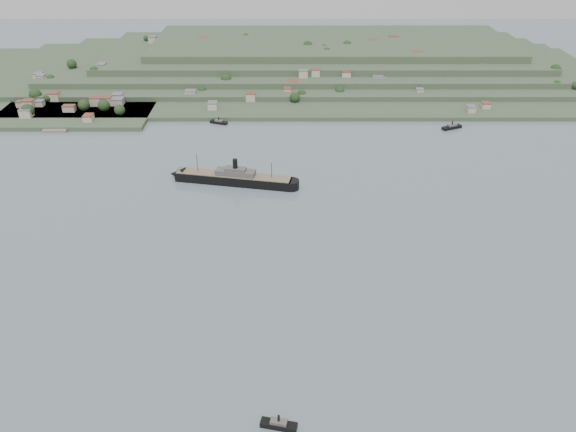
{
  "coord_description": "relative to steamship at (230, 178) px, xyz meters",
  "views": [
    {
      "loc": [
        10.0,
        -281.02,
        199.8
      ],
      "look_at": [
        10.25,
        30.0,
        13.5
      ],
      "focal_mm": 35.0,
      "sensor_mm": 36.0,
      "label": 1
    }
  ],
  "objects": [
    {
      "name": "ground",
      "position": [
        33.85,
        -101.89,
        -4.53
      ],
      "size": [
        1400.0,
        1400.0,
        0.0
      ],
      "primitive_type": "plane",
      "color": "slate",
      "rests_on": "ground"
    },
    {
      "name": "far_peninsula",
      "position": [
        61.76,
        291.21,
        7.35
      ],
      "size": [
        760.0,
        309.0,
        30.0
      ],
      "color": "#33452E",
      "rests_on": "ground"
    },
    {
      "name": "steamship",
      "position": [
        0.0,
        0.0,
        0.0
      ],
      "size": [
        101.63,
        30.18,
        24.56
      ],
      "color": "black",
      "rests_on": "ground"
    },
    {
      "name": "tugboat",
      "position": [
        40.06,
        -224.36,
        -2.8
      ],
      "size": [
        16.35,
        7.44,
        7.12
      ],
      "color": "black",
      "rests_on": "ground"
    },
    {
      "name": "ferry_west",
      "position": [
        -21.85,
        123.11,
        -3.0
      ],
      "size": [
        17.55,
        10.39,
        6.37
      ],
      "color": "black",
      "rests_on": "ground"
    },
    {
      "name": "ferry_east",
      "position": [
        197.72,
        110.07,
        -2.74
      ],
      "size": [
        20.31,
        13.35,
        7.44
      ],
      "color": "black",
      "rests_on": "ground"
    }
  ]
}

